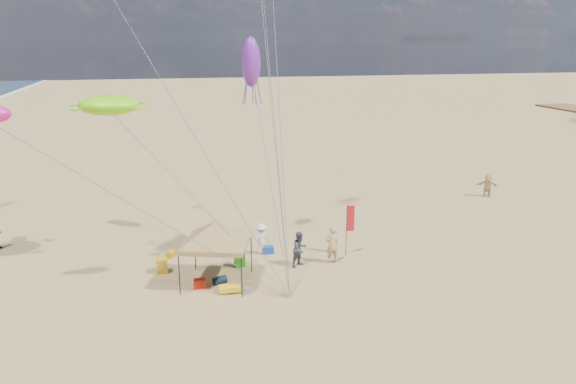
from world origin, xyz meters
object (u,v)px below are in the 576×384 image
person_near_c (261,239)px  chair_green (240,259)px  canopy_tent (216,224)px  feather_flag (350,221)px  cooler_red (200,283)px  person_near_a (332,245)px  beach_cart (229,288)px  person_near_b (300,249)px  person_far_c (488,186)px  cooler_blue (268,250)px  chair_yellow (162,266)px

person_near_c → chair_green: bearing=31.4°
canopy_tent → feather_flag: size_ratio=1.94×
cooler_red → person_near_a: 6.77m
beach_cart → person_near_a: bearing=22.5°
cooler_red → person_near_b: person_near_b is taller
beach_cart → person_far_c: 22.47m
canopy_tent → person_near_b: 4.67m
cooler_blue → person_near_a: bearing=-33.5°
person_near_b → person_near_c: size_ratio=1.08×
beach_cart → canopy_tent: bearing=109.6°
canopy_tent → person_far_c: canopy_tent is taller
chair_green → person_near_c: person_near_c is taller
person_near_b → chair_yellow: bearing=143.2°
beach_cart → chair_yellow: bearing=135.1°
cooler_red → cooler_blue: size_ratio=1.00×
canopy_tent → person_near_b: canopy_tent is taller
feather_flag → cooler_blue: feather_flag is taller
feather_flag → person_near_a: feather_flag is taller
cooler_blue → chair_yellow: size_ratio=0.77×
cooler_red → chair_green: bearing=44.5°
person_near_b → person_far_c: (15.78, 8.98, -0.06)m
beach_cart → person_far_c: (19.49, 11.15, 0.62)m
person_near_a → person_near_b: size_ratio=1.07×
person_near_c → person_far_c: person_far_c is taller
person_near_b → cooler_blue: bearing=91.1°
feather_flag → person_near_c: size_ratio=1.65×
chair_green → person_near_b: size_ratio=0.40×
chair_yellow → person_near_a: bearing=-4.3°
beach_cart → person_near_c: bearing=62.6°
cooler_red → canopy_tent: bearing=21.4°
cooler_red → person_near_b: 5.17m
canopy_tent → chair_yellow: bearing=145.1°
beach_cart → person_near_a: 5.84m
person_near_a → person_far_c: bearing=-154.6°
beach_cart → cooler_blue: bearing=58.6°
chair_yellow → beach_cart: chair_yellow is taller
feather_flag → person_near_a: 1.65m
chair_yellow → canopy_tent: bearing=-34.9°
chair_yellow → beach_cart: (2.85, -2.84, -0.15)m
chair_green → person_near_c: bearing=45.0°
cooler_blue → chair_yellow: chair_yellow is taller
canopy_tent → cooler_red: size_ratio=9.66×
feather_flag → cooler_red: feather_flag is taller
chair_green → person_near_b: (2.87, -0.67, 0.53)m
person_near_a → person_far_c: person_near_a is taller
person_near_b → cooler_red: bearing=164.4°
person_near_c → feather_flag: bearing=151.7°
canopy_tent → cooler_red: (-0.82, -0.32, -2.62)m
person_near_b → person_near_c: (-1.56, 1.98, -0.06)m
cooler_red → person_far_c: bearing=26.5°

